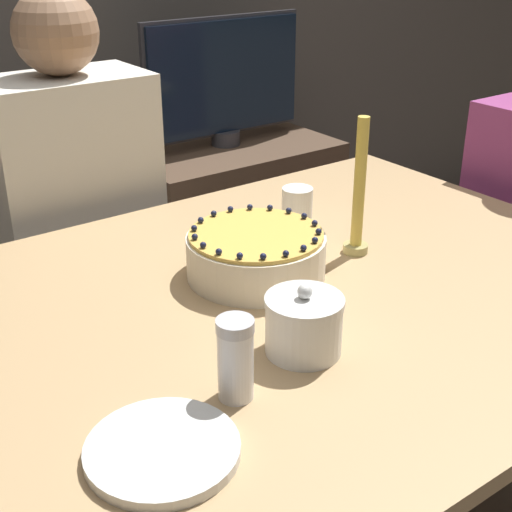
# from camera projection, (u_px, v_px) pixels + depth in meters

# --- Properties ---
(dining_table) EXTENTS (1.50, 1.07, 0.77)m
(dining_table) POSITION_uv_depth(u_px,v_px,m) (276.00, 344.00, 1.36)
(dining_table) COLOR tan
(dining_table) RESTS_ON ground_plane
(cake) EXTENTS (0.27, 0.27, 0.10)m
(cake) POSITION_uv_depth(u_px,v_px,m) (256.00, 254.00, 1.37)
(cake) COLOR #EFE5CC
(cake) RESTS_ON dining_table
(sugar_bowl) EXTENTS (0.13, 0.13, 0.12)m
(sugar_bowl) POSITION_uv_depth(u_px,v_px,m) (304.00, 325.00, 1.13)
(sugar_bowl) COLOR silver
(sugar_bowl) RESTS_ON dining_table
(sugar_shaker) EXTENTS (0.05, 0.05, 0.13)m
(sugar_shaker) POSITION_uv_depth(u_px,v_px,m) (235.00, 359.00, 1.01)
(sugar_shaker) COLOR white
(sugar_shaker) RESTS_ON dining_table
(plate_stack) EXTENTS (0.20, 0.20, 0.02)m
(plate_stack) POSITION_uv_depth(u_px,v_px,m) (162.00, 450.00, 0.92)
(plate_stack) COLOR silver
(plate_stack) RESTS_ON dining_table
(candle) EXTENTS (0.05, 0.05, 0.29)m
(candle) POSITION_uv_depth(u_px,v_px,m) (359.00, 199.00, 1.44)
(candle) COLOR tan
(candle) RESTS_ON dining_table
(cup) EXTENTS (0.07, 0.07, 0.08)m
(cup) POSITION_uv_depth(u_px,v_px,m) (297.00, 205.00, 1.62)
(cup) COLOR white
(cup) RESTS_ON dining_table
(person_man_blue_shirt) EXTENTS (0.40, 0.34, 1.26)m
(person_man_blue_shirt) POSITION_uv_depth(u_px,v_px,m) (83.00, 270.00, 1.90)
(person_man_blue_shirt) COLOR #473D33
(person_man_blue_shirt) RESTS_ON ground_plane
(side_cabinet) EXTENTS (0.73, 0.49, 0.68)m
(side_cabinet) POSITION_uv_depth(u_px,v_px,m) (227.00, 233.00, 2.65)
(side_cabinet) COLOR #4C3828
(side_cabinet) RESTS_ON ground_plane
(tv_monitor) EXTENTS (0.61, 0.10, 0.43)m
(tv_monitor) POSITION_uv_depth(u_px,v_px,m) (224.00, 80.00, 2.40)
(tv_monitor) COLOR #2D2D33
(tv_monitor) RESTS_ON side_cabinet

